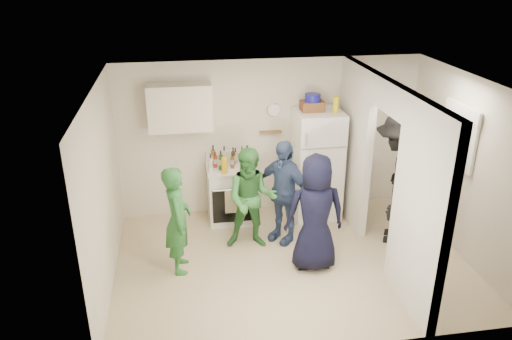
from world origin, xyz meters
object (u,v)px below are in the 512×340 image
at_px(blue_bowl, 313,98).
at_px(person_navy, 315,213).
at_px(stove, 232,193).
at_px(yellow_cup_stack_top, 336,104).
at_px(person_nook, 397,179).
at_px(person_denim, 283,192).
at_px(person_green_left, 178,220).
at_px(wicker_basket, 312,106).
at_px(person_green_center, 252,199).
at_px(fridge, 317,164).

xyz_separation_m(blue_bowl, person_navy, (-0.32, -1.52, -1.14)).
bearing_deg(stove, person_navy, -57.97).
bearing_deg(person_navy, yellow_cup_stack_top, -112.68).
bearing_deg(blue_bowl, person_nook, -44.28).
distance_m(yellow_cup_stack_top, person_denim, 1.55).
xyz_separation_m(yellow_cup_stack_top, person_nook, (0.71, -0.85, -0.90)).
bearing_deg(person_green_left, person_denim, -70.29).
height_order(yellow_cup_stack_top, person_navy, yellow_cup_stack_top).
relative_size(wicker_basket, yellow_cup_stack_top, 1.40).
xyz_separation_m(blue_bowl, person_nook, (1.03, -1.00, -0.98)).
xyz_separation_m(wicker_basket, person_green_left, (-2.11, -1.30, -1.08)).
xyz_separation_m(wicker_basket, person_green_center, (-1.07, -0.87, -1.07)).
bearing_deg(person_denim, stove, 179.96).
bearing_deg(wicker_basket, person_nook, -44.28).
bearing_deg(person_green_left, fridge, -60.16).
bearing_deg(yellow_cup_stack_top, person_denim, -146.08).
relative_size(person_green_left, person_nook, 0.76).
bearing_deg(wicker_basket, person_denim, -127.91).
relative_size(fridge, person_nook, 0.90).
height_order(wicker_basket, person_navy, wicker_basket).
distance_m(fridge, yellow_cup_stack_top, 1.03).
distance_m(stove, person_navy, 1.81).
relative_size(person_green_left, person_green_center, 0.99).
distance_m(yellow_cup_stack_top, person_green_left, 2.92).
relative_size(blue_bowl, person_green_center, 0.16).
bearing_deg(fridge, wicker_basket, 153.43).
bearing_deg(fridge, yellow_cup_stack_top, -24.44).
bearing_deg(person_green_center, person_nook, 5.46).
distance_m(yellow_cup_stack_top, person_nook, 1.43).
height_order(fridge, person_denim, fridge).
relative_size(yellow_cup_stack_top, person_nook, 0.13).
distance_m(stove, blue_bowl, 1.96).
bearing_deg(blue_bowl, stove, -179.09).
distance_m(wicker_basket, person_nook, 1.67).
relative_size(fridge, person_green_left, 1.18).
bearing_deg(person_green_center, wicker_basket, 48.11).
height_order(stove, person_navy, person_navy).
distance_m(person_green_left, person_nook, 3.16).
distance_m(person_green_left, person_green_center, 1.12).
xyz_separation_m(person_green_center, person_navy, (0.75, -0.65, 0.06)).
distance_m(stove, person_green_left, 1.56).
height_order(person_green_left, person_green_center, person_green_center).
bearing_deg(person_nook, person_denim, -71.73).
xyz_separation_m(stove, blue_bowl, (1.26, 0.02, 1.50)).
distance_m(stove, yellow_cup_stack_top, 2.13).
height_order(person_green_left, person_nook, person_nook).
bearing_deg(person_navy, person_nook, -156.46).
relative_size(yellow_cup_stack_top, person_denim, 0.16).
bearing_deg(person_navy, person_green_center, -38.49).
bearing_deg(person_nook, yellow_cup_stack_top, -113.83).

